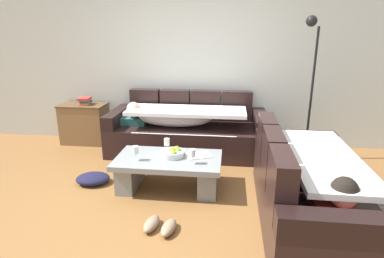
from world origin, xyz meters
The scene contains 15 objects.
ground_plane centered at (0.00, 0.00, 0.00)m, with size 14.00×14.00×0.00m, color brown.
back_wall centered at (0.00, 2.15, 1.35)m, with size 9.00×0.10×2.70m, color beige.
couch_along_wall centered at (0.01, 1.62, 0.33)m, with size 2.30×0.92×0.88m.
couch_near_window centered at (1.43, -0.10, 0.34)m, with size 0.92×1.99×0.88m.
coffee_table centered at (-0.01, 0.42, 0.24)m, with size 1.20×0.68×0.38m.
fruit_bowl centered at (0.03, 0.47, 0.42)m, with size 0.28×0.28×0.10m.
wine_glass_near_left centered at (-0.36, 0.31, 0.50)m, with size 0.07×0.07×0.17m.
wine_glass_near_right centered at (0.28, 0.29, 0.50)m, with size 0.07×0.07×0.17m.
wine_glass_far_back centered at (-0.06, 0.61, 0.50)m, with size 0.07×0.07×0.17m.
open_magazine centered at (0.32, 0.52, 0.39)m, with size 0.28×0.21×0.01m, color white.
side_cabinet centered at (-1.68, 1.85, 0.32)m, with size 0.72×0.44×0.64m.
book_stack_on_cabinet centered at (-1.63, 1.85, 0.70)m, with size 0.19×0.23×0.11m.
floor_lamp centered at (1.71, 1.51, 1.12)m, with size 0.33×0.31×1.95m.
pair_of_shoes centered at (0.06, -0.40, 0.04)m, with size 0.33×0.32×0.09m.
crumpled_garment centered at (-0.94, 0.43, 0.06)m, with size 0.40×0.32×0.12m, color #191933.
Camera 1 is at (0.67, -2.89, 1.76)m, focal length 29.86 mm.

